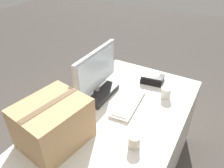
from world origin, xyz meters
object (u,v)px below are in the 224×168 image
Objects in this scene: monitor at (96,79)px; keyboard at (128,104)px; paper_cup_left at (134,141)px; cardboard_box at (53,123)px; desk_phone at (152,79)px; paper_cup_right at (166,93)px.

monitor reaches higher than keyboard.
cardboard_box is at bearing 114.29° from paper_cup_left.
desk_phone is 0.48× the size of cardboard_box.
paper_cup_left is at bearing -65.71° from cardboard_box.
cardboard_box reaches higher than paper_cup_left.
paper_cup_left reaches higher than keyboard.
monitor reaches higher than desk_phone.
cardboard_box reaches higher than desk_phone.
monitor is at bearing 115.73° from paper_cup_right.
paper_cup_right is 0.20× the size of cardboard_box.
keyboard is 0.41m from paper_cup_left.
keyboard is at bearing -89.70° from monitor.
paper_cup_left is 0.19× the size of cardboard_box.
cardboard_box reaches higher than keyboard.
keyboard is 1.93× the size of desk_phone.
paper_cup_right is at bearing -30.27° from cardboard_box.
desk_phone is (0.42, -0.33, -0.12)m from monitor.
desk_phone is 2.40× the size of paper_cup_right.
keyboard is 0.33m from paper_cup_right.
monitor is 0.62m from paper_cup_left.
cardboard_box is (-0.55, -0.04, -0.00)m from monitor.
paper_cup_left is at bearing -175.00° from desk_phone.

